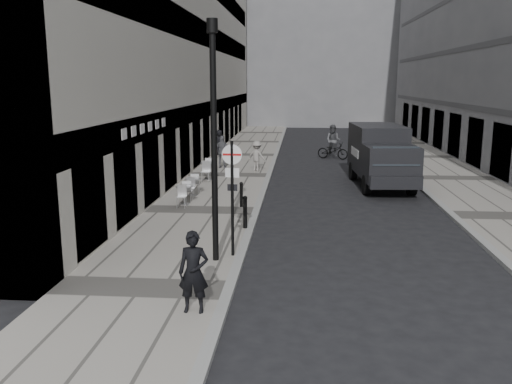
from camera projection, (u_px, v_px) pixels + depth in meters
ground at (208, 353)px, 9.60m from camera, size 120.00×120.00×0.00m
sidewalk at (229, 176)px, 27.32m from camera, size 4.00×60.00×0.12m
far_sidewalk at (452, 179)px, 26.43m from camera, size 4.00×60.00×0.12m
building_left at (175, 8)px, 32.20m from camera, size 4.00×45.00×18.00m
building_far at (302, 25)px, 61.94m from camera, size 24.00×16.00×22.00m
walking_man at (194, 272)px, 10.90m from camera, size 0.62×0.41×1.69m
sign_post at (232, 183)px, 14.25m from camera, size 0.53×0.11×3.10m
lamppost at (214, 131)px, 13.59m from camera, size 0.27×0.27×6.11m
bollard_near at (245, 213)px, 17.26m from camera, size 0.13×0.13×0.98m
bollard_far at (241, 195)px, 20.22m from camera, size 0.12×0.12×0.88m
panel_van at (380, 153)px, 24.63m from camera, size 2.53×5.96×2.74m
cyclist at (333, 146)px, 33.46m from camera, size 2.08×1.41×2.12m
pedestrian_a at (222, 152)px, 29.20m from camera, size 1.07×0.52×1.76m
pedestrian_b at (257, 156)px, 28.18m from camera, size 1.18×0.96×1.59m
pedestrian_c at (219, 142)px, 34.52m from camera, size 0.92×0.77×1.60m
cafe_table_near at (185, 194)px, 20.62m from camera, size 0.64×1.45×0.83m
cafe_table_mid at (208, 169)px, 25.80m from camera, size 0.75×1.70×0.97m
cafe_table_far at (193, 185)px, 22.21m from camera, size 0.65×1.46×0.83m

